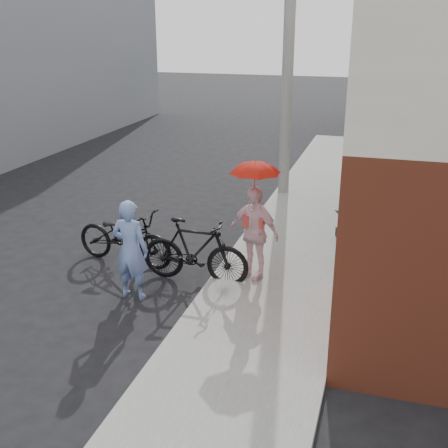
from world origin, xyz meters
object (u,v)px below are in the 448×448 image
at_px(utility_pole, 288,59).
at_px(bike_right, 195,251).
at_px(officer, 130,250).
at_px(kimono_woman, 254,232).
at_px(planter, 346,234).
at_px(bike_left, 125,237).

distance_m(utility_pole, bike_right, 6.32).
distance_m(officer, kimono_woman, 2.13).
relative_size(bike_right, planter, 5.42).
xyz_separation_m(bike_right, planter, (2.40, 2.60, -0.37)).
relative_size(bike_right, kimono_woman, 1.19).
bearing_deg(bike_right, kimono_woman, -72.94).
bearing_deg(bike_left, utility_pole, -13.36).
xyz_separation_m(utility_pole, bike_left, (-2.06, -5.18, -2.96)).
relative_size(bike_left, planter, 5.67).
xyz_separation_m(utility_pole, bike_right, (-0.50, -5.58, -2.91)).
bearing_deg(utility_pole, kimono_woman, -84.79).
height_order(bike_right, planter, bike_right).
height_order(bike_left, kimono_woman, kimono_woman).
height_order(kimono_woman, planter, kimono_woman).
distance_m(utility_pole, kimono_woman, 5.90).
bearing_deg(officer, utility_pole, -99.72).
bearing_deg(kimono_woman, bike_right, -143.77).
xyz_separation_m(utility_pole, kimono_woman, (0.48, -5.30, -2.56)).
relative_size(utility_pole, kimono_woman, 4.25).
distance_m(bike_left, planter, 4.54).
xyz_separation_m(bike_left, kimono_woman, (2.54, -0.12, 0.41)).
bearing_deg(officer, bike_left, -57.53).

